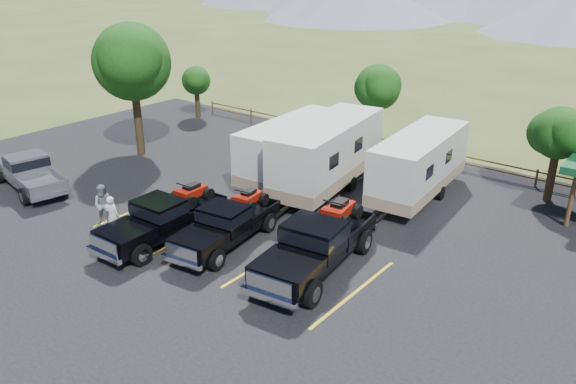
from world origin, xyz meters
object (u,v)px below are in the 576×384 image
Objects in this scene: rig_right at (317,243)px; person_a at (112,216)px; pickup_silver at (29,172)px; rig_center at (228,223)px; person_b at (104,205)px; rig_left at (164,217)px; tree_big_nw at (132,62)px; trailer_left at (292,149)px; trailer_right at (419,165)px; trailer_center at (328,155)px.

rig_right is 9.05m from person_a.
rig_right is at bearing 109.57° from pickup_silver.
rig_center is 3.19× the size of person_b.
rig_right reaches higher than rig_left.
tree_big_nw is 1.25× the size of rig_left.
trailer_left is 0.99× the size of trailer_right.
trailer_right is at bearing -145.77° from person_a.
rig_left is at bearing -168.32° from person_a.
rig_right is at bearing -93.51° from trailer_right.
rig_left is 3.29× the size of person_b.
trailer_right is (16.26, 4.37, -3.88)m from tree_big_nw.
trailer_right is (3.93, 9.46, 0.74)m from rig_center.
person_b is (-3.05, -9.68, -0.72)m from trailer_left.
rig_left is 0.88× the size of rig_right.
rig_center is at bearing -22.44° from tree_big_nw.
trailer_right is at bearing 83.58° from rig_right.
trailer_center reaches higher than pickup_silver.
person_a is at bearing -104.38° from trailer_left.
rig_center is at bearing -117.34° from trailer_right.
rig_left is 9.19m from trailer_center.
pickup_silver is (-16.28, -2.68, -0.16)m from rig_right.
trailer_right is 15.00m from person_b.
trailer_right is (4.14, 1.92, -0.17)m from trailer_center.
rig_left is at bearing -112.39° from trailer_center.
rig_center is (2.41, 1.34, -0.05)m from rig_left.
rig_left is 0.99× the size of pickup_silver.
trailer_right reaches higher than person_b.
trailer_right is 14.62m from person_a.
person_b is at bearing -134.06° from trailer_right.
rig_left is 0.68× the size of trailer_left.
pickup_silver is (-12.15, -2.05, 0.01)m from rig_center.
pickup_silver is (0.18, -7.15, -4.61)m from tree_big_nw.
person_a is at bearing -149.16° from rig_left.
rig_left is 2.76m from rig_center.
rig_center is at bearing -170.51° from person_a.
rig_left is 12.54m from trailer_right.
person_a is (-4.12, -10.13, -0.93)m from trailer_center.
trailer_right is 5.01× the size of person_a.
pickup_silver is (-9.65, -9.59, -0.72)m from trailer_left.
person_b is (6.78, -7.23, -4.61)m from tree_big_nw.
trailer_left is (-0.09, 8.88, 0.67)m from rig_left.
rig_right is at bearing -66.39° from trailer_center.
trailer_left is at bearing 27.61° from person_b.
pickup_silver is (-11.94, -9.60, -0.90)m from trailer_center.
rig_right is 3.73× the size of person_b.
rig_right is 16.50m from pickup_silver.
rig_center is 10.27m from trailer_right.
rig_left is 8.90m from trailer_left.
trailer_left reaches higher than person_a.
pickup_silver is at bearing 134.36° from person_b.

